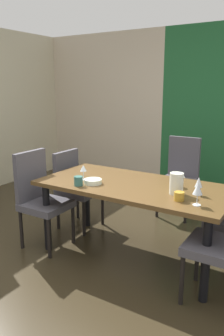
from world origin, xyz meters
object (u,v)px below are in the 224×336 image
cup_front (78,181)px  wine_glass_left (198,189)px  chair_head_far (180,173)px  serving_bowl_west (93,181)px  pitcher_right (177,183)px  chair_left_near (40,195)px  cup_rear (176,181)px  wine_glass_east (83,169)px  cup_near_window (179,196)px  chair_left_far (75,184)px  dining_table (134,192)px  wine_glass_north (199,183)px

cup_front → wine_glass_left: bearing=3.6°
chair_head_far → serving_bowl_west: size_ratio=5.99×
serving_bowl_west → pitcher_right: 0.80m
chair_left_near → cup_rear: 1.41m
wine_glass_east → cup_near_window: 1.03m
cup_front → wine_glass_east: bearing=112.4°
cup_rear → chair_left_far: bearing=173.4°
cup_near_window → cup_front: (-0.95, -0.10, 0.01)m
dining_table → serving_bowl_west: 0.41m
serving_bowl_west → cup_front: size_ratio=1.91×
cup_near_window → cup_rear: bearing=114.2°
dining_table → cup_rear: 0.42m
wine_glass_east → cup_front: wine_glass_east is taller
cup_rear → pitcher_right: pitcher_right is taller
serving_bowl_west → cup_front: bearing=-124.0°
chair_left_near → chair_head_far: chair_head_far is taller
chair_left_near → serving_bowl_west: 0.66m
wine_glass_east → chair_left_far: bearing=136.6°
cup_front → serving_bowl_west: bearing=56.0°
wine_glass_left → cup_rear: bearing=129.3°
dining_table → wine_glass_north: (0.62, 0.00, 0.19)m
cup_front → wine_glass_north: bearing=17.1°
chair_left_far → serving_bowl_west: size_ratio=5.39×
dining_table → chair_left_far: 0.99m
cup_rear → cup_front: cup_rear is taller
dining_table → wine_glass_left: size_ratio=10.18×
cup_near_window → pitcher_right: 0.18m
pitcher_right → wine_glass_left: bearing=-37.1°
wine_glass_north → chair_left_near: bearing=-169.6°
dining_table → chair_left_near: 1.00m
wine_glass_left → wine_glass_north: bearing=105.3°
cup_near_window → serving_bowl_west: bearing=178.6°
chair_left_near → pitcher_right: 1.44m
dining_table → cup_near_window: (0.53, -0.22, 0.12)m
dining_table → chair_head_far: size_ratio=1.81×
cup_rear → cup_near_window: size_ratio=1.12×
chair_head_far → wine_glass_left: (0.70, -1.57, 0.33)m
chair_head_far → wine_glass_left: chair_head_far is taller
serving_bowl_west → chair_head_far: bearing=78.0°
dining_table → cup_front: 0.54m
wine_glass_north → wine_glass_east: (-1.11, -0.14, 0.00)m
dining_table → wine_glass_north: size_ratio=11.48×
wine_glass_north → dining_table: bearing=-180.0°
chair_left_far → pitcher_right: pitcher_right is taller
dining_table → cup_near_window: cup_near_window is taller
cup_near_window → wine_glass_north: bearing=68.1°
cup_near_window → cup_front: cup_front is taller
cup_near_window → pitcher_right: bearing=118.6°
wine_glass_north → serving_bowl_west: 0.98m
chair_left_near → cup_near_window: bearing=92.6°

